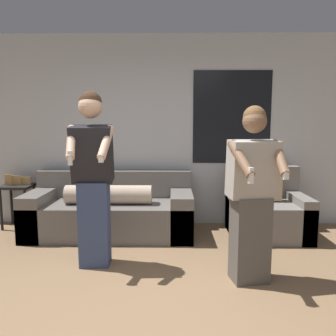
% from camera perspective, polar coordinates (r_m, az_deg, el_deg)
% --- Properties ---
extents(ground_plane, '(14.00, 14.00, 0.00)m').
position_cam_1_polar(ground_plane, '(2.58, -4.71, -26.63)').
color(ground_plane, '#846647').
extents(wall_back, '(5.73, 0.07, 2.70)m').
position_cam_1_polar(wall_back, '(4.74, -1.66, 6.43)').
color(wall_back, silver).
rests_on(wall_back, ground_plane).
extents(couch, '(2.14, 0.90, 0.81)m').
position_cam_1_polar(couch, '(4.47, -9.84, -7.41)').
color(couch, slate).
rests_on(couch, ground_plane).
extents(armchair, '(0.96, 0.84, 0.89)m').
position_cam_1_polar(armchair, '(4.53, 16.77, -7.31)').
color(armchair, slate).
rests_on(armchair, ground_plane).
extents(side_table, '(0.42, 0.38, 0.76)m').
position_cam_1_polar(side_table, '(5.08, -24.72, -3.86)').
color(side_table, black).
rests_on(side_table, ground_plane).
extents(person_left, '(0.46, 0.50, 1.77)m').
position_cam_1_polar(person_left, '(3.37, -12.96, -1.65)').
color(person_left, '#384770').
rests_on(person_left, ground_plane).
extents(person_right, '(0.49, 0.52, 1.62)m').
position_cam_1_polar(person_right, '(3.06, 14.39, -4.68)').
color(person_right, '#56514C').
rests_on(person_right, ground_plane).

